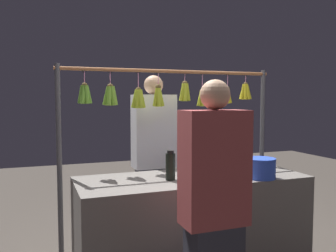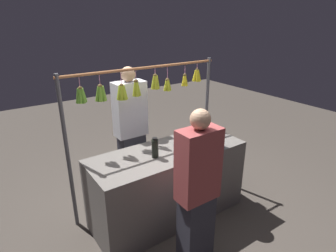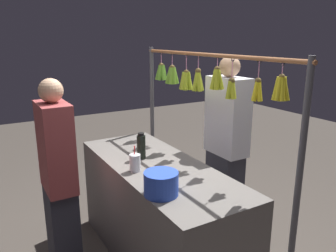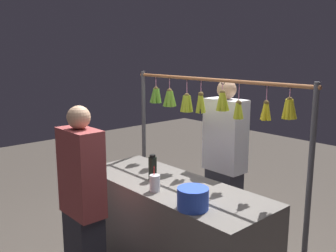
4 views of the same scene
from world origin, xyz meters
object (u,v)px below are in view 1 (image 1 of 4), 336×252
(drink_cup, at_px, (207,173))
(customer_person, at_px, (214,219))
(blue_bucket, at_px, (261,168))
(vendor_person, at_px, (154,164))
(water_bottle, at_px, (170,166))

(drink_cup, bearing_deg, customer_person, 67.40)
(blue_bucket, height_order, vendor_person, vendor_person)
(drink_cup, height_order, vendor_person, vendor_person)
(customer_person, bearing_deg, drink_cup, -112.60)
(water_bottle, xyz_separation_m, blue_bucket, (-0.70, 0.19, -0.03))
(water_bottle, bearing_deg, vendor_person, -99.45)
(water_bottle, distance_m, drink_cup, 0.29)
(drink_cup, distance_m, vendor_person, 1.02)
(blue_bucket, relative_size, customer_person, 0.14)
(vendor_person, bearing_deg, drink_cup, 95.27)
(blue_bucket, xyz_separation_m, customer_person, (0.70, 0.52, -0.17))
(blue_bucket, height_order, drink_cup, drink_cup)
(water_bottle, bearing_deg, customer_person, 90.35)
(blue_bucket, bearing_deg, water_bottle, -15.46)
(drink_cup, bearing_deg, blue_bucket, 176.92)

